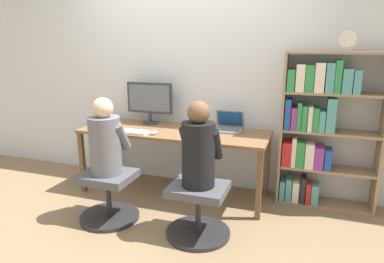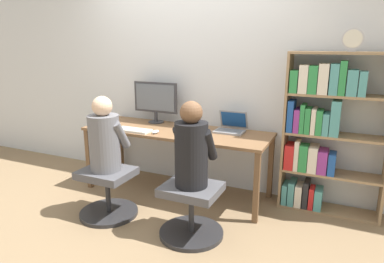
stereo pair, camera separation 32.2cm
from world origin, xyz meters
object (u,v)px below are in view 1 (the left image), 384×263
(keyboard, at_px, (130,131))
(bookshelf, at_px, (318,130))
(office_chair_left, at_px, (109,195))
(laptop, at_px, (228,127))
(desk_clock, at_px, (348,39))
(office_chair_right, at_px, (198,209))
(person_at_laptop, at_px, (199,149))
(desktop_monitor, at_px, (150,101))
(person_at_monitor, at_px, (105,140))

(keyboard, height_order, bookshelf, bookshelf)
(office_chair_left, distance_m, bookshelf, 2.12)
(laptop, distance_m, bookshelf, 0.90)
(laptop, distance_m, desk_clock, 1.40)
(laptop, xyz_separation_m, office_chair_right, (-0.03, -0.92, -0.52))
(person_at_laptop, bearing_deg, desktop_monitor, 133.32)
(keyboard, distance_m, desk_clock, 2.25)
(office_chair_left, distance_m, office_chair_right, 0.89)
(desktop_monitor, xyz_separation_m, laptop, (0.93, -0.04, -0.22))
(desktop_monitor, xyz_separation_m, office_chair_right, (0.90, -0.96, -0.74))
(desktop_monitor, distance_m, person_at_monitor, 0.98)
(laptop, height_order, desk_clock, desk_clock)
(office_chair_left, xyz_separation_m, bookshelf, (1.81, 0.96, 0.56))
(bookshelf, bearing_deg, person_at_laptop, -134.43)
(keyboard, relative_size, desk_clock, 1.95)
(office_chair_right, height_order, bookshelf, bookshelf)
(bookshelf, xyz_separation_m, desk_clock, (0.18, -0.06, 0.86))
(desk_clock, bearing_deg, desktop_monitor, 178.15)
(office_chair_left, distance_m, desk_clock, 2.60)
(laptop, height_order, office_chair_left, laptop)
(desktop_monitor, bearing_deg, laptop, -2.41)
(desktop_monitor, distance_m, keyboard, 0.52)
(office_chair_right, bearing_deg, person_at_monitor, 179.77)
(desktop_monitor, distance_m, office_chair_right, 1.51)
(office_chair_left, bearing_deg, desktop_monitor, 91.03)
(desktop_monitor, height_order, office_chair_left, desktop_monitor)
(keyboard, distance_m, office_chair_right, 1.15)
(office_chair_left, height_order, person_at_monitor, person_at_monitor)
(office_chair_left, distance_m, person_at_monitor, 0.53)
(desktop_monitor, xyz_separation_m, person_at_laptop, (0.90, -0.96, -0.20))
(office_chair_left, bearing_deg, laptop, 45.27)
(desktop_monitor, height_order, person_at_laptop, desktop_monitor)
(office_chair_left, relative_size, desk_clock, 2.82)
(keyboard, bearing_deg, laptop, 23.71)
(desktop_monitor, distance_m, office_chair_left, 1.22)
(bookshelf, height_order, desk_clock, desk_clock)
(laptop, height_order, bookshelf, bookshelf)
(office_chair_left, height_order, desk_clock, desk_clock)
(keyboard, distance_m, person_at_laptop, 1.04)
(keyboard, xyz_separation_m, person_at_monitor, (0.03, -0.51, 0.04))
(office_chair_left, bearing_deg, keyboard, 93.01)
(keyboard, relative_size, office_chair_left, 0.69)
(bookshelf, bearing_deg, desktop_monitor, 179.72)
(person_at_monitor, distance_m, person_at_laptop, 0.89)
(person_at_monitor, xyz_separation_m, bookshelf, (1.81, 0.95, 0.02))
(desk_clock, bearing_deg, person_at_laptop, -141.09)
(keyboard, bearing_deg, desk_clock, 10.91)
(office_chair_right, bearing_deg, person_at_laptop, 90.00)
(laptop, height_order, keyboard, laptop)
(desktop_monitor, distance_m, person_at_laptop, 1.33)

